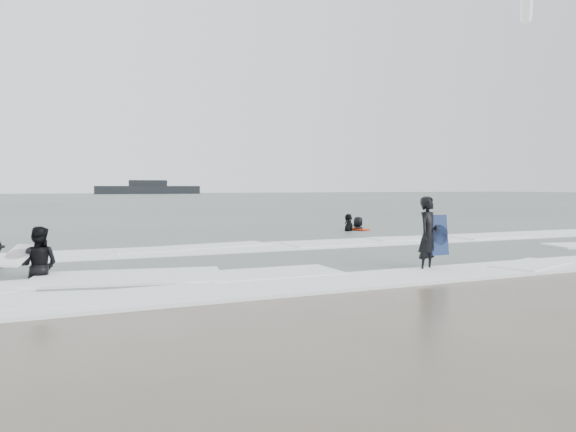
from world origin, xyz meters
name	(u,v)px	position (x,y,z in m)	size (l,w,h in m)	color
ground	(376,275)	(0.00, 0.00, 0.00)	(320.00, 320.00, 0.00)	brown
sea	(95,199)	(0.00, 80.00, 0.06)	(320.00, 320.00, 0.00)	#47544C
surfer_centre	(428,271)	(1.48, 0.05, 0.00)	(0.65, 0.43, 1.79)	black
surfer_wading	(39,279)	(-6.97, 2.42, 0.00)	(0.82, 0.64, 1.70)	black
surfer_right_near	(349,232)	(5.42, 10.82, 0.00)	(1.15, 0.48, 1.96)	black
surfer_right_far	(358,229)	(6.76, 12.27, 0.00)	(0.84, 0.55, 1.73)	black
surf_foam	(306,255)	(0.00, 3.70, 0.04)	(30.03, 9.06, 0.09)	white
bodyboards	(298,237)	(0.08, 4.46, 0.50)	(14.13, 11.46, 1.25)	#0F1D46
vessel_horizon	(148,189)	(18.33, 142.54, 1.38)	(27.24, 4.86, 3.70)	black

